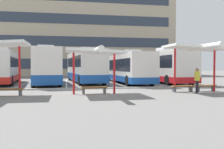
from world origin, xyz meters
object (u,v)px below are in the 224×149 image
(coach_bus_4, at_px, (161,66))
(waiting_shelter_2, at_px, (197,49))
(bench_3, at_px, (182,87))
(coach_bus_1, at_px, (45,67))
(waiting_shelter_1, at_px, (95,52))
(bench_1, at_px, (8,90))
(coach_bus_3, at_px, (127,68))
(bench_2, at_px, (94,89))
(waiting_passenger_0, at_px, (197,79))
(bench_4, at_px, (205,87))
(coach_bus_2, at_px, (84,67))
(coach_bus_0, at_px, (2,68))

(coach_bus_4, xyz_separation_m, waiting_shelter_2, (-1.52, -10.48, 1.22))
(waiting_shelter_2, xyz_separation_m, bench_3, (-0.90, 0.31, -2.68))
(coach_bus_1, xyz_separation_m, waiting_shelter_1, (3.85, -10.36, 0.93))
(bench_1, bearing_deg, waiting_shelter_2, -0.36)
(coach_bus_3, bearing_deg, bench_2, -115.36)
(waiting_passenger_0, bearing_deg, bench_1, 177.14)
(waiting_shelter_2, bearing_deg, coach_bus_1, 137.07)
(bench_4, relative_size, waiting_passenger_0, 0.98)
(bench_4, bearing_deg, coach_bus_3, 108.76)
(coach_bus_3, bearing_deg, bench_4, -71.24)
(coach_bus_2, distance_m, bench_4, 14.12)
(waiting_shelter_2, bearing_deg, waiting_passenger_0, -116.57)
(bench_4, xyz_separation_m, waiting_passenger_0, (-1.16, -0.90, 0.64))
(coach_bus_0, bearing_deg, coach_bus_4, -2.53)
(coach_bus_3, relative_size, bench_2, 6.91)
(coach_bus_1, bearing_deg, coach_bus_4, 1.25)
(coach_bus_2, distance_m, bench_2, 11.87)
(coach_bus_4, xyz_separation_m, bench_4, (-0.62, -10.10, -1.45))
(waiting_shelter_2, bearing_deg, bench_3, 160.86)
(coach_bus_2, relative_size, coach_bus_4, 1.03)
(coach_bus_4, bearing_deg, coach_bus_0, 177.47)
(coach_bus_0, height_order, coach_bus_4, coach_bus_4)
(coach_bus_2, height_order, coach_bus_3, coach_bus_2)
(bench_4, bearing_deg, coach_bus_4, 86.47)
(coach_bus_1, xyz_separation_m, coach_bus_2, (4.07, 1.86, 0.00))
(bench_3, relative_size, waiting_passenger_0, 0.95)
(coach_bus_1, xyz_separation_m, bench_3, (10.07, -9.89, -1.41))
(coach_bus_0, distance_m, waiting_passenger_0, 19.13)
(bench_1, bearing_deg, coach_bus_1, 82.08)
(waiting_shelter_2, distance_m, bench_4, 2.85)
(coach_bus_1, bearing_deg, bench_2, -68.82)
(coach_bus_4, relative_size, waiting_passenger_0, 7.26)
(bench_4, bearing_deg, coach_bus_0, 146.28)
(waiting_shelter_2, relative_size, bench_4, 2.65)
(bench_2, bearing_deg, waiting_shelter_1, -90.00)
(bench_2, height_order, bench_3, same)
(coach_bus_0, height_order, waiting_shelter_1, coach_bus_0)
(bench_3, bearing_deg, coach_bus_2, 117.03)
(coach_bus_0, height_order, coach_bus_1, coach_bus_1)
(coach_bus_0, height_order, coach_bus_3, coach_bus_0)
(coach_bus_2, relative_size, bench_1, 7.07)
(coach_bus_3, xyz_separation_m, bench_4, (3.33, -9.80, -1.27))
(waiting_shelter_1, distance_m, bench_2, 2.37)
(coach_bus_1, relative_size, bench_1, 6.66)
(bench_2, relative_size, waiting_passenger_0, 1.05)
(coach_bus_4, bearing_deg, bench_2, -130.29)
(coach_bus_0, distance_m, coach_bus_2, 8.50)
(coach_bus_3, xyz_separation_m, waiting_passenger_0, (2.17, -10.70, -0.63))
(coach_bus_2, relative_size, bench_4, 7.67)
(coach_bus_0, distance_m, coach_bus_1, 4.50)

